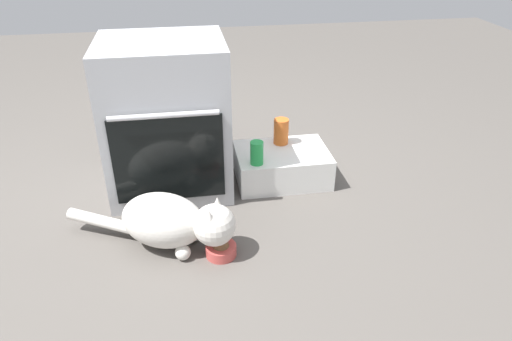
# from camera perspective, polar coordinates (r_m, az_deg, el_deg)

# --- Properties ---
(ground) EXTENTS (8.00, 8.00, 0.00)m
(ground) POSITION_cam_1_polar(r_m,az_deg,el_deg) (2.22, -10.23, -6.99)
(ground) COLOR #56514C
(oven) EXTENTS (0.59, 0.56, 0.77)m
(oven) POSITION_cam_1_polar(r_m,az_deg,el_deg) (2.38, -10.78, 6.24)
(oven) COLOR #B7BABF
(oven) RESTS_ON ground
(pantry_cabinet) EXTENTS (0.49, 0.35, 0.17)m
(pantry_cabinet) POSITION_cam_1_polar(r_m,az_deg,el_deg) (2.53, 3.15, 0.67)
(pantry_cabinet) COLOR white
(pantry_cabinet) RESTS_ON ground
(food_bowl) EXTENTS (0.13, 0.13, 0.08)m
(food_bowl) POSITION_cam_1_polar(r_m,az_deg,el_deg) (2.03, -4.26, -9.51)
(food_bowl) COLOR #C64C47
(food_bowl) RESTS_ON ground
(cat) EXTENTS (0.74, 0.40, 0.26)m
(cat) POSITION_cam_1_polar(r_m,az_deg,el_deg) (2.03, -10.09, -6.11)
(cat) COLOR silver
(cat) RESTS_ON ground
(soda_can) EXTENTS (0.07, 0.07, 0.12)m
(soda_can) POSITION_cam_1_polar(r_m,az_deg,el_deg) (2.33, 0.09, 2.15)
(soda_can) COLOR green
(soda_can) RESTS_ON pantry_cabinet
(sauce_jar) EXTENTS (0.08, 0.08, 0.14)m
(sauce_jar) POSITION_cam_1_polar(r_m,az_deg,el_deg) (2.54, 3.07, 4.76)
(sauce_jar) COLOR #D16023
(sauce_jar) RESTS_ON pantry_cabinet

